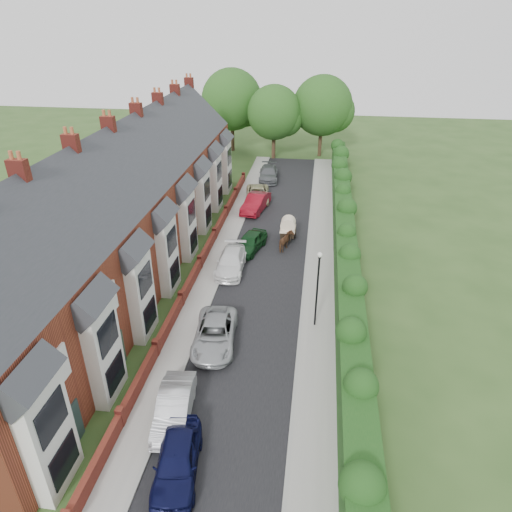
# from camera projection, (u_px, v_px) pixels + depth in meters

# --- Properties ---
(ground) EXTENTS (140.00, 140.00, 0.00)m
(ground) POSITION_uv_depth(u_px,v_px,m) (250.00, 364.00, 25.14)
(ground) COLOR #2D4C1E
(ground) RESTS_ON ground
(road) EXTENTS (6.00, 58.00, 0.02)m
(road) POSITION_uv_depth(u_px,v_px,m) (266.00, 266.00, 34.79)
(road) COLOR black
(road) RESTS_ON ground
(pavement_hedge_side) EXTENTS (2.20, 58.00, 0.12)m
(pavement_hedge_side) POSITION_uv_depth(u_px,v_px,m) (320.00, 269.00, 34.26)
(pavement_hedge_side) COLOR gray
(pavement_hedge_side) RESTS_ON ground
(pavement_house_side) EXTENTS (1.70, 58.00, 0.12)m
(pavement_house_side) POSITION_uv_depth(u_px,v_px,m) (216.00, 262.00, 35.24)
(pavement_house_side) COLOR gray
(pavement_house_side) RESTS_ON ground
(kerb_hedge_side) EXTENTS (0.18, 58.00, 0.13)m
(kerb_hedge_side) POSITION_uv_depth(u_px,v_px,m) (306.00, 268.00, 34.39)
(kerb_hedge_side) COLOR #969690
(kerb_hedge_side) RESTS_ON ground
(kerb_house_side) EXTENTS (0.18, 58.00, 0.13)m
(kerb_house_side) POSITION_uv_depth(u_px,v_px,m) (226.00, 263.00, 35.14)
(kerb_house_side) COLOR #969690
(kerb_house_side) RESTS_ON ground
(hedge) EXTENTS (2.10, 58.00, 2.85)m
(hedge) POSITION_uv_depth(u_px,v_px,m) (346.00, 253.00, 33.31)
(hedge) COLOR #133A12
(hedge) RESTS_ON ground
(terrace_row) EXTENTS (9.05, 40.50, 11.50)m
(terrace_row) POSITION_uv_depth(u_px,v_px,m) (123.00, 210.00, 33.06)
(terrace_row) COLOR brown
(terrace_row) RESTS_ON ground
(garden_wall_row) EXTENTS (0.35, 40.35, 1.10)m
(garden_wall_row) POSITION_uv_depth(u_px,v_px,m) (200.00, 263.00, 34.30)
(garden_wall_row) COLOR maroon
(garden_wall_row) RESTS_ON ground
(lamppost) EXTENTS (0.32, 0.32, 5.16)m
(lamppost) POSITION_uv_depth(u_px,v_px,m) (318.00, 281.00, 26.65)
(lamppost) COLOR black
(lamppost) RESTS_ON ground
(tree_far_left) EXTENTS (7.14, 6.80, 9.29)m
(tree_far_left) POSITION_uv_depth(u_px,v_px,m) (277.00, 114.00, 57.70)
(tree_far_left) COLOR #332316
(tree_far_left) RESTS_ON ground
(tree_far_right) EXTENTS (7.98, 7.60, 10.31)m
(tree_far_right) POSITION_uv_depth(u_px,v_px,m) (325.00, 107.00, 58.42)
(tree_far_right) COLOR #332316
(tree_far_right) RESTS_ON ground
(tree_far_back) EXTENTS (8.40, 8.00, 10.82)m
(tree_far_back) POSITION_uv_depth(u_px,v_px,m) (235.00, 101.00, 60.61)
(tree_far_back) COLOR #332316
(tree_far_back) RESTS_ON ground
(car_navy) EXTENTS (2.36, 4.62, 1.50)m
(car_navy) POSITION_uv_depth(u_px,v_px,m) (177.00, 460.00, 18.92)
(car_navy) COLOR #0B0E34
(car_navy) RESTS_ON ground
(car_silver_a) EXTENTS (2.00, 4.50, 1.44)m
(car_silver_a) POSITION_uv_depth(u_px,v_px,m) (174.00, 407.00, 21.51)
(car_silver_a) COLOR #B6B7BB
(car_silver_a) RESTS_ON ground
(car_silver_b) EXTENTS (2.83, 5.28, 1.41)m
(car_silver_b) POSITION_uv_depth(u_px,v_px,m) (215.00, 334.00, 26.40)
(car_silver_b) COLOR #A2A5A9
(car_silver_b) RESTS_ON ground
(car_white) EXTENTS (2.10, 4.91, 1.41)m
(car_white) POSITION_uv_depth(u_px,v_px,m) (231.00, 262.00, 34.00)
(car_white) COLOR white
(car_white) RESTS_ON ground
(car_green) EXTENTS (2.73, 4.55, 1.45)m
(car_green) POSITION_uv_depth(u_px,v_px,m) (250.00, 242.00, 36.83)
(car_green) COLOR #113918
(car_green) RESTS_ON ground
(car_red) EXTENTS (2.56, 5.10, 1.60)m
(car_red) POSITION_uv_depth(u_px,v_px,m) (256.00, 203.00, 44.11)
(car_red) COLOR maroon
(car_red) RESTS_ON ground
(car_beige) EXTENTS (2.94, 5.27, 1.39)m
(car_beige) POSITION_uv_depth(u_px,v_px,m) (257.00, 194.00, 46.54)
(car_beige) COLOR tan
(car_beige) RESTS_ON ground
(car_grey) EXTENTS (2.49, 5.29, 1.49)m
(car_grey) POSITION_uv_depth(u_px,v_px,m) (269.00, 173.00, 52.30)
(car_grey) COLOR #565A5E
(car_grey) RESTS_ON ground
(horse) EXTENTS (1.29, 1.97, 1.53)m
(horse) POSITION_uv_depth(u_px,v_px,m) (286.00, 242.00, 36.79)
(horse) COLOR #56351F
(horse) RESTS_ON ground
(horse_cart) EXTENTS (1.31, 2.89, 2.08)m
(horse_cart) POSITION_uv_depth(u_px,v_px,m) (288.00, 227.00, 38.29)
(horse_cart) COLOR black
(horse_cart) RESTS_ON ground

